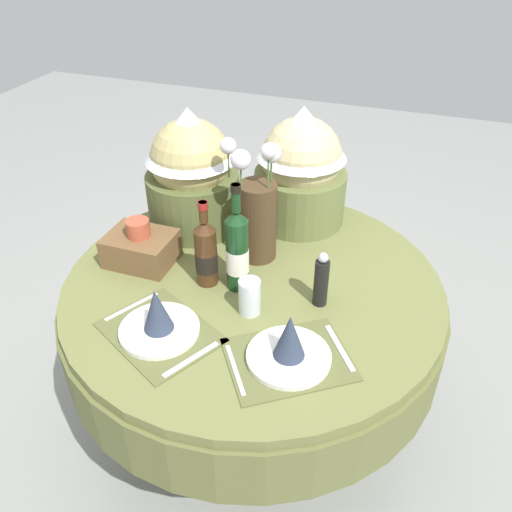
{
  "coord_description": "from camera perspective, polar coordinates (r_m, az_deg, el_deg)",
  "views": [
    {
      "loc": [
        0.49,
        -1.34,
        1.83
      ],
      "look_at": [
        0.0,
        0.03,
        0.82
      ],
      "focal_mm": 37.22,
      "sensor_mm": 36.0,
      "label": 1
    }
  ],
  "objects": [
    {
      "name": "place_setting_left",
      "position": [
        1.59,
        -10.46,
        -6.87
      ],
      "size": [
        0.42,
        0.39,
        0.16
      ],
      "color": "brown",
      "rests_on": "dining_table"
    },
    {
      "name": "gift_tub_back_left",
      "position": [
        2.0,
        -6.96,
        9.46
      ],
      "size": [
        0.35,
        0.35,
        0.47
      ],
      "color": "#566033",
      "rests_on": "dining_table"
    },
    {
      "name": "flower_vase",
      "position": [
        1.82,
        0.1,
        4.79
      ],
      "size": [
        0.2,
        0.14,
        0.44
      ],
      "color": "#47331E",
      "rests_on": "dining_table"
    },
    {
      "name": "place_setting_right",
      "position": [
        1.49,
        3.58,
        -9.79
      ],
      "size": [
        0.43,
        0.41,
        0.16
      ],
      "color": "brown",
      "rests_on": "dining_table"
    },
    {
      "name": "gift_tub_back_centre",
      "position": [
        2.03,
        4.88,
        9.83
      ],
      "size": [
        0.35,
        0.35,
        0.46
      ],
      "color": "olive",
      "rests_on": "dining_table"
    },
    {
      "name": "pepper_mill",
      "position": [
        1.66,
        7.02,
        -2.66
      ],
      "size": [
        0.05,
        0.05,
        0.19
      ],
      "color": "black",
      "rests_on": "dining_table"
    },
    {
      "name": "ground",
      "position": [
        2.32,
        -0.28,
        -17.25
      ],
      "size": [
        8.0,
        8.0,
        0.0
      ],
      "primitive_type": "plane",
      "color": "gray"
    },
    {
      "name": "woven_basket_side_left",
      "position": [
        1.89,
        -12.28,
        0.96
      ],
      "size": [
        0.23,
        0.18,
        0.17
      ],
      "color": "brown",
      "rests_on": "dining_table"
    },
    {
      "name": "wine_bottle_centre",
      "position": [
        1.69,
        -2.03,
        0.61
      ],
      "size": [
        0.07,
        0.07,
        0.38
      ],
      "color": "#143819",
      "rests_on": "dining_table"
    },
    {
      "name": "tumbler_mid",
      "position": [
        1.63,
        -0.7,
        -4.4
      ],
      "size": [
        0.07,
        0.07,
        0.12
      ],
      "primitive_type": "cylinder",
      "color": "silver",
      "rests_on": "dining_table"
    },
    {
      "name": "dining_table",
      "position": [
        1.89,
        -0.32,
        -6.33
      ],
      "size": [
        1.3,
        1.3,
        0.74
      ],
      "color": "olive",
      "rests_on": "ground"
    },
    {
      "name": "wine_bottle_left",
      "position": [
        1.73,
        -5.4,
        0.34
      ],
      "size": [
        0.07,
        0.07,
        0.31
      ],
      "color": "#422814",
      "rests_on": "dining_table"
    }
  ]
}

